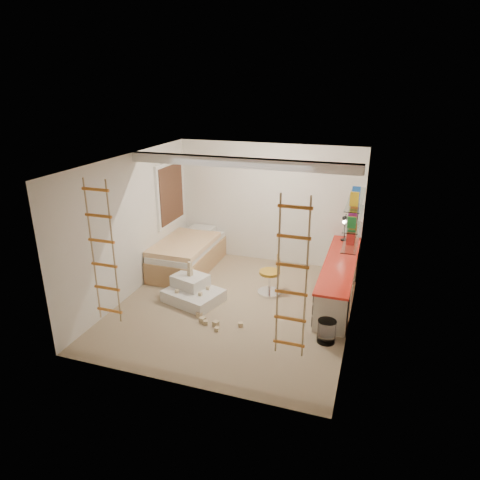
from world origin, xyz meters
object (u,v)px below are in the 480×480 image
(desk, at_px, (339,278))
(bed, at_px, (188,254))
(swivel_chair, at_px, (271,280))
(play_platform, at_px, (193,291))

(desk, height_order, bed, desk)
(swivel_chair, distance_m, play_platform, 1.47)
(bed, distance_m, swivel_chair, 2.05)
(desk, xyz_separation_m, bed, (-3.20, 0.36, -0.07))
(bed, distance_m, play_platform, 1.44)
(desk, bearing_deg, play_platform, -160.40)
(bed, height_order, swivel_chair, swivel_chair)
(desk, height_order, play_platform, desk)
(bed, xyz_separation_m, play_platform, (0.68, -1.26, -0.16))
(desk, relative_size, play_platform, 2.45)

